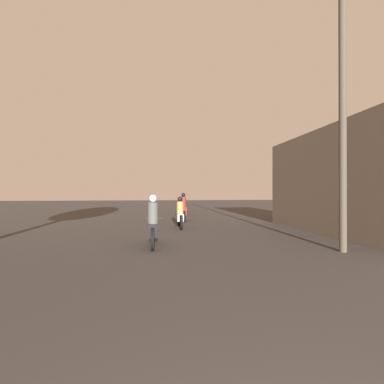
% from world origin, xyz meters
% --- Properties ---
extents(motorcycle_black, '(0.60, 1.99, 1.61)m').
position_xyz_m(motorcycle_black, '(-0.88, 8.29, 0.64)').
color(motorcycle_black, black).
rests_on(motorcycle_black, ground_plane).
extents(motorcycle_silver, '(0.60, 2.06, 1.50)m').
position_xyz_m(motorcycle_silver, '(0.34, 12.38, 0.60)').
color(motorcycle_silver, black).
rests_on(motorcycle_silver, ground_plane).
extents(motorcycle_red, '(0.60, 1.94, 1.68)m').
position_xyz_m(motorcycle_red, '(0.82, 15.47, 0.67)').
color(motorcycle_red, black).
rests_on(motorcycle_red, ground_plane).
extents(motorcycle_orange, '(0.60, 1.88, 1.42)m').
position_xyz_m(motorcycle_orange, '(1.25, 19.22, 0.57)').
color(motorcycle_orange, black).
rests_on(motorcycle_orange, ground_plane).
extents(motorcycle_blue, '(0.60, 1.94, 1.67)m').
position_xyz_m(motorcycle_blue, '(1.59, 23.13, 0.67)').
color(motorcycle_blue, black).
rests_on(motorcycle_blue, ground_plane).
extents(building_right_near, '(4.32, 7.67, 4.25)m').
position_xyz_m(building_right_near, '(7.82, 9.89, 2.13)').
color(building_right_near, gray).
rests_on(building_right_near, ground_plane).
extents(utility_pole_near, '(1.60, 0.20, 8.50)m').
position_xyz_m(utility_pole_near, '(4.47, 6.75, 4.42)').
color(utility_pole_near, '#4C4238').
rests_on(utility_pole_near, ground_plane).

